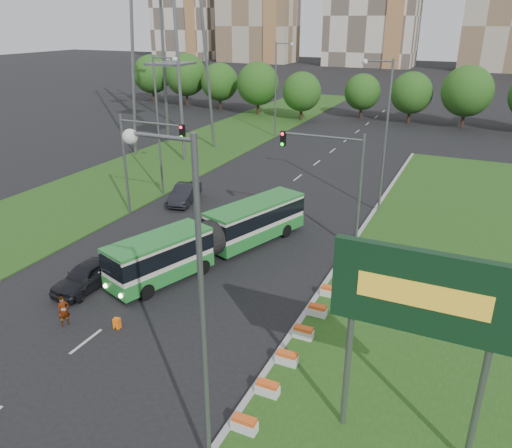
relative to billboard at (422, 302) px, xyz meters
The scene contains 17 objects.
ground 14.97m from the billboard, 153.89° to the left, with size 360.00×360.00×0.00m, color black.
grass_median 15.29m from the billboard, 86.93° to the left, with size 14.00×60.00×0.15m, color #214A15.
median_kerb 16.48m from the billboard, 113.88° to the left, with size 0.30×60.00×0.18m, color #9A9A9A.
left_verge 43.75m from the billboard, 134.29° to the left, with size 12.00×110.00×0.10m, color #214A15.
lane_markings 30.77m from the billboard, 120.39° to the left, with size 0.20×100.00×0.01m, color #B8B7B0, non-canonical shape.
flower_planters 8.70m from the billboard, 147.73° to the left, with size 1.10×11.50×0.60m, color silver, non-canonical shape.
billboard is the anchor object (origin of this frame).
traffic_mast_median 17.68m from the billboard, 115.03° to the left, with size 5.76×0.32×8.00m.
traffic_mast_left 27.16m from the billboard, 146.45° to the left, with size 5.76×0.32×8.00m.
street_lamps 22.11m from the billboard, 133.62° to the left, with size 36.00×60.00×12.00m, color slate, non-canonical shape.
tree_line 61.07m from the billboard, 92.11° to the left, with size 120.00×8.00×9.00m, color #1D4712, non-canonical shape.
midrise_west 189.68m from the billboard, 124.51° to the left, with size 22.00×14.00×36.00m, color beige.
articulated_bus 18.42m from the billboard, 142.37° to the left, with size 2.39×15.35×2.53m.
car_left_near 20.05m from the billboard, 167.41° to the left, with size 1.87×4.66×1.59m, color black.
car_left_far 29.35m from the billboard, 138.46° to the left, with size 1.66×4.76×1.57m, color black.
pedestrian 18.03m from the billboard, behind, with size 0.61×0.40×1.67m, color gray.
shopping_trolley 15.81m from the billboard, behind, with size 0.33×0.35×0.56m.
Camera 1 is at (13.23, -21.10, 14.80)m, focal length 35.00 mm.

